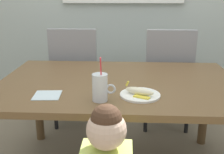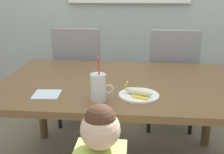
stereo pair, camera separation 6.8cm
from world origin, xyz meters
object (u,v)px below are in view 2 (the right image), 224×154
(paper_napkin, at_px, (47,94))
(dining_chair_right, at_px, (171,74))
(dining_table, at_px, (119,92))
(peeled_banana, at_px, (138,92))
(milk_cup, at_px, (98,89))
(dining_chair_left, at_px, (80,72))
(snack_plate, at_px, (139,95))

(paper_napkin, bearing_deg, dining_chair_right, 50.44)
(dining_table, height_order, dining_chair_right, dining_chair_right)
(peeled_banana, bearing_deg, dining_chair_right, 73.08)
(milk_cup, height_order, peeled_banana, milk_cup)
(dining_table, bearing_deg, peeled_banana, -65.55)
(dining_table, bearing_deg, dining_chair_right, 59.34)
(milk_cup, relative_size, peeled_banana, 1.45)
(milk_cup, height_order, paper_napkin, milk_cup)
(dining_chair_right, relative_size, peeled_banana, 5.57)
(dining_table, bearing_deg, paper_napkin, -144.78)
(dining_chair_left, distance_m, milk_cup, 1.14)
(dining_chair_right, xyz_separation_m, milk_cup, (-0.52, -1.06, 0.23))
(dining_chair_right, distance_m, milk_cup, 1.20)
(milk_cup, height_order, snack_plate, milk_cup)
(dining_table, xyz_separation_m, milk_cup, (-0.09, -0.34, 0.15))
(dining_chair_left, relative_size, peeled_banana, 5.57)
(paper_napkin, bearing_deg, milk_cup, -10.17)
(dining_table, bearing_deg, milk_cup, -105.13)
(snack_plate, height_order, paper_napkin, snack_plate)
(dining_chair_left, bearing_deg, peeled_banana, 118.77)
(dining_chair_left, bearing_deg, snack_plate, 119.25)
(dining_table, distance_m, snack_plate, 0.30)
(dining_table, relative_size, peeled_banana, 9.20)
(dining_table, distance_m, peeled_banana, 0.32)
(milk_cup, bearing_deg, paper_napkin, 169.83)
(paper_napkin, bearing_deg, dining_table, 35.22)
(dining_chair_right, bearing_deg, paper_napkin, 50.44)
(dining_chair_left, xyz_separation_m, peeled_banana, (0.55, -1.00, 0.19))
(dining_table, height_order, paper_napkin, paper_napkin)
(snack_plate, distance_m, paper_napkin, 0.53)
(dining_chair_left, xyz_separation_m, dining_chair_right, (0.85, -0.01, 0.00))
(snack_plate, bearing_deg, paper_napkin, -177.46)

